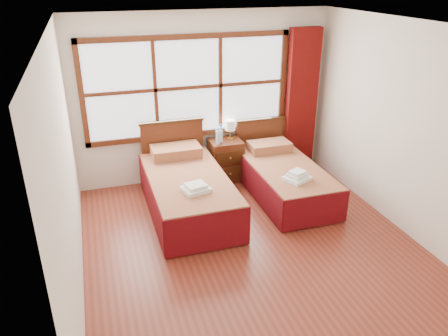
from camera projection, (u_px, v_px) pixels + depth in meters
name	position (u px, v px, depth m)	size (l,w,h in m)	color
floor	(254.00, 249.00, 5.31)	(4.50, 4.50, 0.00)	maroon
ceiling	(262.00, 27.00, 4.24)	(4.50, 4.50, 0.00)	white
wall_back	(204.00, 98.00, 6.73)	(4.00, 4.00, 0.00)	silver
wall_left	(66.00, 174.00, 4.23)	(4.50, 4.50, 0.00)	silver
wall_right	(410.00, 132.00, 5.33)	(4.50, 4.50, 0.00)	silver
window	(188.00, 87.00, 6.55)	(3.16, 0.06, 1.56)	white
curtain	(301.00, 100.00, 7.11)	(0.50, 0.16, 2.30)	#600B09
bed_left	(187.00, 190.00, 6.07)	(1.06, 2.08, 1.03)	#3B200C
bed_right	(284.00, 178.00, 6.49)	(0.96, 1.98, 0.92)	#3B200C
nightstand	(226.00, 160.00, 6.98)	(0.50, 0.49, 0.67)	#4F2311
towels_left	(196.00, 188.00, 5.51)	(0.38, 0.35, 0.10)	white
towels_right	(297.00, 176.00, 5.93)	(0.41, 0.39, 0.14)	white
lamp	(230.00, 126.00, 6.82)	(0.16, 0.16, 0.31)	gold
bottle_near	(218.00, 137.00, 6.67)	(0.07, 0.07, 0.25)	silver
bottle_far	(221.00, 134.00, 6.76)	(0.07, 0.07, 0.28)	silver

